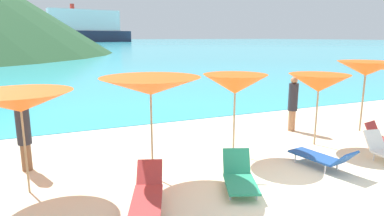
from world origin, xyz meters
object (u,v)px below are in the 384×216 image
cruise_ship (85,28)px  umbrella_3 (235,84)px  lounge_chair_4 (148,191)px  umbrella_2 (151,86)px  umbrella_1 (20,102)px  lounge_chair_3 (239,176)px  lounge_chair_0 (322,157)px  beachgoer_1 (24,134)px  umbrella_4 (319,83)px  umbrella_5 (366,69)px  beachgoer_0 (293,102)px

cruise_ship → umbrella_3: bearing=-107.6°
lounge_chair_4 → umbrella_2: bearing=89.4°
umbrella_1 → lounge_chair_3: bearing=-21.0°
lounge_chair_0 → beachgoer_1: size_ratio=0.98×
lounge_chair_0 → beachgoer_1: bearing=-32.4°
umbrella_3 → lounge_chair_0: 2.85m
umbrella_4 → beachgoer_1: size_ratio=1.23×
beachgoer_1 → cruise_ship: size_ratio=0.03×
lounge_chair_0 → umbrella_2: bearing=-25.8°
umbrella_5 → lounge_chair_0: size_ratio=1.40×
beachgoer_1 → cruise_ship: (25.42, 212.34, 7.67)m
umbrella_1 → lounge_chair_0: size_ratio=1.25×
umbrella_3 → cruise_ship: cruise_ship is taller
beachgoer_1 → lounge_chair_0: bearing=153.8°
umbrella_5 → lounge_chair_4: 8.69m
umbrella_2 → beachgoer_1: bearing=148.5°
lounge_chair_4 → cruise_ship: bearing=104.2°
lounge_chair_3 → umbrella_1: bearing=-179.3°
beachgoer_1 → cruise_ship: cruise_ship is taller
cruise_ship → umbrella_1: bearing=-108.9°
umbrella_1 → umbrella_5: size_ratio=0.90×
lounge_chair_3 → cruise_ship: (21.22, 215.27, 8.30)m
umbrella_4 → lounge_chair_0: 2.51m
umbrella_2 → umbrella_3: umbrella_2 is taller
beachgoer_1 → umbrella_1: bearing=90.1°
beachgoer_1 → lounge_chair_4: bearing=124.0°
lounge_chair_3 → lounge_chair_4: (-2.00, 0.05, 0.01)m
umbrella_1 → umbrella_4: bearing=0.8°
lounge_chair_3 → beachgoer_0: (4.03, 3.20, 0.72)m
umbrella_5 → lounge_chair_0: (-3.75, -2.10, -1.84)m
lounge_chair_3 → umbrella_5: bearing=41.7°
umbrella_2 → umbrella_4: umbrella_2 is taller
umbrella_2 → umbrella_4: (5.19, 0.40, -0.26)m
umbrella_5 → cruise_ship: (15.02, 213.02, 6.45)m
lounge_chair_0 → cruise_ship: (18.77, 215.13, 8.29)m
umbrella_2 → beachgoer_1: size_ratio=1.35×
umbrella_2 → umbrella_4: 5.21m
umbrella_2 → beachgoer_0: umbrella_2 is taller
umbrella_3 → umbrella_5: bearing=3.1°
umbrella_4 → beachgoer_0: bearing=76.1°
umbrella_3 → lounge_chair_4: size_ratio=1.24×
umbrella_4 → beachgoer_0: umbrella_4 is taller
umbrella_3 → umbrella_4: size_ratio=1.04×
umbrella_5 → beachgoer_1: bearing=176.2°
cruise_ship → beachgoer_0: bearing=-106.8°
umbrella_3 → lounge_chair_0: bearing=-51.6°
umbrella_4 → umbrella_5: bearing=12.2°
beachgoer_1 → cruise_ship: 213.99m
umbrella_5 → cruise_ship: 213.65m
umbrella_2 → umbrella_1: bearing=173.7°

